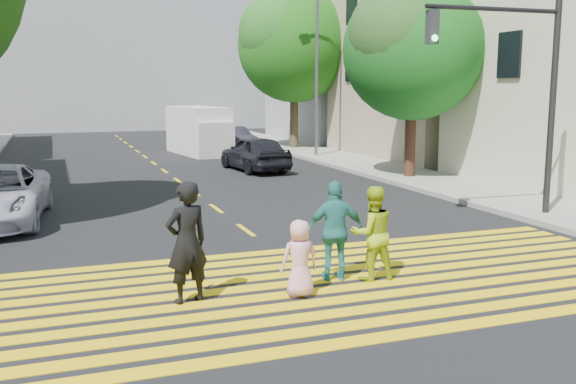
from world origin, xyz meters
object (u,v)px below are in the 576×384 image
pedestrian_woman (372,233)px  white_van (200,132)px  tree_right_far (295,40)px  traffic_signal (520,77)px  tree_right_near (414,42)px  pedestrian_man (187,242)px  pedestrian_child (300,258)px  dark_car_parked (234,139)px  pedestrian_extra (336,231)px  dark_car_near (255,153)px  silver_car (195,136)px

pedestrian_woman → white_van: white_van is taller
tree_right_far → traffic_signal: size_ratio=1.57×
tree_right_near → pedestrian_woman: bearing=-123.7°
traffic_signal → white_van: bearing=103.4°
pedestrian_man → traffic_signal: 10.26m
pedestrian_child → traffic_signal: (7.45, 3.86, 3.05)m
pedestrian_man → dark_car_parked: (7.52, 24.58, -0.34)m
pedestrian_child → pedestrian_extra: size_ratio=0.71×
tree_right_near → pedestrian_extra: (-7.96, -10.79, -4.18)m
tree_right_near → pedestrian_man: (-10.68, -11.07, -4.09)m
tree_right_near → dark_car_near: size_ratio=1.73×
dark_car_near → pedestrian_extra: bearing=72.2°
dark_car_near → silver_car: 11.54m
pedestrian_woman → dark_car_parked: size_ratio=0.43×
pedestrian_man → traffic_signal: (9.25, 3.52, 2.70)m
tree_right_far → white_van: bearing=-173.1°
pedestrian_extra → traffic_signal: (6.52, 3.24, 2.79)m
pedestrian_man → pedestrian_child: (1.80, -0.34, -0.34)m
pedestrian_child → silver_car: (4.08, 27.47, -0.00)m
pedestrian_man → dark_car_near: bearing=-127.8°
pedestrian_woman → white_van: (1.92, 22.95, 0.31)m
pedestrian_child → dark_car_parked: 25.57m
white_van → tree_right_near: bearing=-73.3°
pedestrian_child → white_van: white_van is taller
dark_car_parked → traffic_signal: 21.35m
pedestrian_man → dark_car_near: size_ratio=0.46×
dark_car_parked → traffic_signal: size_ratio=0.69×
pedestrian_child → pedestrian_man: bearing=-10.8°
tree_right_near → pedestrian_extra: size_ratio=4.14×
traffic_signal → pedestrian_extra: bearing=-151.7°
dark_car_parked → pedestrian_man: bearing=-116.1°
white_van → traffic_signal: (3.96, -19.54, 2.53)m
traffic_signal → pedestrian_child: bearing=-150.7°
pedestrian_woman → dark_car_parked: 24.82m
pedestrian_woman → traffic_signal: traffic_signal is taller
silver_car → traffic_signal: size_ratio=0.78×
tree_right_far → silver_car: 8.07m
tree_right_near → white_van: tree_right_near is taller
traffic_signal → dark_car_parked: bearing=96.6°
tree_right_near → dark_car_parked: (-3.16, 13.51, -4.44)m
pedestrian_man → white_van: bearing=-119.8°
pedestrian_woman → pedestrian_extra: pedestrian_extra is taller
tree_right_near → traffic_signal: size_ratio=1.32×
pedestrian_woman → dark_car_near: (2.58, 15.48, -0.11)m
pedestrian_extra → silver_car: bearing=-85.4°
tree_right_far → pedestrian_man: tree_right_far is taller
pedestrian_woman → dark_car_parked: bearing=-95.4°
tree_right_near → pedestrian_man: tree_right_near is taller
dark_car_near → pedestrian_man: bearing=63.2°
silver_car → white_van: bearing=86.0°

